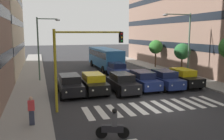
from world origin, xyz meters
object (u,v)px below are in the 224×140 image
car_5 (70,85)px  street_lamp_right (42,42)px  street_tree_2 (156,47)px  bus_behind_traffic (105,56)px  car_3 (122,83)px  car_row2_0 (117,70)px  street_lamp_left (185,39)px  car_0 (183,77)px  car_1 (165,79)px  street_tree_1 (182,52)px  traffic_light_gantry (76,56)px  motorcycle_with_rider (113,126)px  pedestrian_waiting (31,110)px  car_4 (94,83)px  car_2 (143,80)px

car_5 → street_lamp_right: street_lamp_right is taller
street_tree_2 → bus_behind_traffic: bearing=-7.9°
car_5 → car_3: bearing=171.5°
car_row2_0 → street_lamp_right: (8.50, 0.07, 3.37)m
street_lamp_left → car_row2_0: bearing=-34.2°
car_0 → car_1: bearing=6.3°
street_tree_1 → bus_behind_traffic: bearing=-46.8°
traffic_light_gantry → car_0: bearing=-159.6°
car_3 → street_tree_2: street_tree_2 is taller
car_row2_0 → street_tree_2: size_ratio=1.09×
car_5 → car_row2_0: size_ratio=1.00×
car_3 → car_0: bearing=-174.8°
car_3 → motorcycle_with_rider: (3.56, 8.46, -0.24)m
street_tree_2 → motorcycle_with_rider: bearing=57.5°
pedestrian_waiting → bus_behind_traffic: bearing=-116.4°
car_4 → street_tree_1: bearing=-157.6°
motorcycle_with_rider → street_lamp_right: street_lamp_right is taller
car_1 → car_2: (2.16, -0.24, 0.00)m
car_0 → street_lamp_right: size_ratio=0.66×
street_lamp_right → bus_behind_traffic: bearing=-143.1°
car_5 → street_tree_2: size_ratio=1.09×
motorcycle_with_rider → street_tree_1: (-13.41, -14.21, 2.36)m
car_0 → car_4: (9.08, -0.09, 0.00)m
car_1 → car_3: 4.44m
street_lamp_right → street_tree_2: street_lamp_right is taller
car_1 → street_tree_1: street_tree_1 is taller
street_lamp_right → street_lamp_left: bearing=164.1°
car_4 → car_row2_0: same height
car_row2_0 → street_lamp_left: bearing=145.8°
car_row2_0 → street_tree_2: 9.97m
car_2 → street_lamp_left: size_ratio=0.62×
car_0 → pedestrian_waiting: bearing=24.3°
car_2 → traffic_light_gantry: size_ratio=0.81×
car_1 → motorcycle_with_rider: 11.90m
car_1 → pedestrian_waiting: pedestrian_waiting is taller
car_row2_0 → motorcycle_with_rider: bearing=70.7°
car_0 → car_row2_0: bearing=-54.9°
car_1 → car_2: same height
motorcycle_with_rider → street_tree_2: 25.29m
car_0 → street_tree_1: street_tree_1 is taller
street_lamp_right → street_tree_2: (-16.51, -5.56, -1.10)m
car_4 → motorcycle_with_rider: car_4 is taller
car_4 → car_3: bearing=164.2°
street_tree_2 → pedestrian_waiting: size_ratio=2.49×
street_tree_1 → car_0: bearing=58.0°
car_1 → pedestrian_waiting: (11.90, 6.12, 0.11)m
car_row2_0 → traffic_light_gantry: bearing=58.9°
traffic_light_gantry → pedestrian_waiting: bearing=37.2°
car_5 → pedestrian_waiting: (2.97, 6.44, 0.11)m
car_row2_0 → street_tree_1: size_ratio=1.15×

